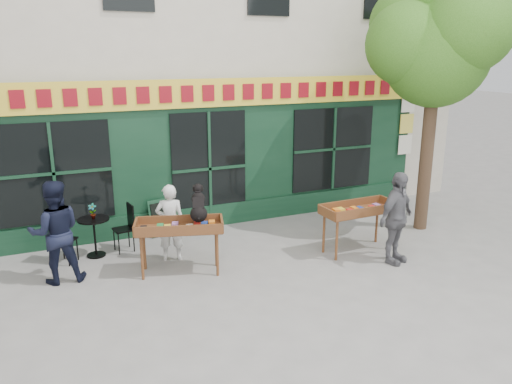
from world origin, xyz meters
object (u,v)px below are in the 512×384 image
man_right (396,218)px  bistro_table (94,230)px  man_left (55,232)px  woman (170,223)px  book_cart_center (179,229)px  dog (198,202)px  book_cart_right (359,211)px

man_right → bistro_table: size_ratio=2.30×
man_right → man_left: man_left is taller
woman → man_right: bearing=171.0°
book_cart_center → dog: 0.59m
woman → book_cart_right: 3.66m
woman → dog: bearing=133.2°
bistro_table → man_left: bearing=-127.9°
dog → man_left: (-2.36, 0.55, -0.39)m
woman → bistro_table: bearing=-13.1°
man_left → dog: bearing=168.3°
dog → book_cart_right: (3.15, -0.37, -0.47)m
dog → woman: dog is taller
book_cart_right → bistro_table: 5.15m
book_cart_center → bistro_table: 1.94m
book_cart_center → man_left: 2.07m
dog → book_cart_center: bearing=-171.5°
book_cart_center → woman: woman is taller
woman → man_right: size_ratio=0.85×
book_cart_right → man_left: 5.58m
book_cart_center → dog: bearing=8.5°
book_cart_center → bistro_table: book_cart_center is taller
bistro_table → man_left: man_left is taller
man_right → man_left: 6.04m
bistro_table → man_right: bearing=-26.7°
dog → book_cart_right: dog is taller
man_right → bistro_table: bearing=131.4°
book_cart_right → man_left: size_ratio=0.85×
dog → woman: size_ratio=0.40×
book_cart_center → woman: size_ratio=1.09×
woman → man_right: (3.80, -1.82, 0.13)m
book_cart_right → bistro_table: book_cart_right is taller
dog → bistro_table: size_ratio=0.79×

